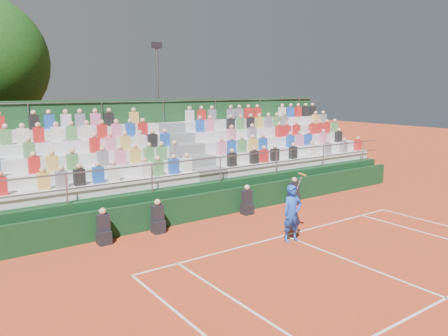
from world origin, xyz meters
TOP-DOWN VIEW (x-y plane):
  - ground at (0.00, 0.00)m, footprint 90.00×90.00m
  - courtside_wall at (0.00, 3.20)m, footprint 20.00×0.15m
  - line_officials at (-1.21, 2.75)m, footprint 8.75×0.40m
  - grandstand at (-0.01, 6.44)m, footprint 20.00×5.20m
  - tennis_player at (-0.17, -0.50)m, footprint 0.90×0.55m
  - floodlight_mast at (2.48, 13.84)m, footprint 0.60×0.25m

SIDE VIEW (x-z plane):
  - ground at x=0.00m, z-range 0.00..0.00m
  - line_officials at x=-1.21m, z-range -0.12..1.07m
  - courtside_wall at x=0.00m, z-range 0.00..1.00m
  - tennis_player at x=-0.17m, z-range -0.18..2.04m
  - grandstand at x=-0.01m, z-range -1.10..3.30m
  - floodlight_mast at x=2.48m, z-range 0.66..8.27m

